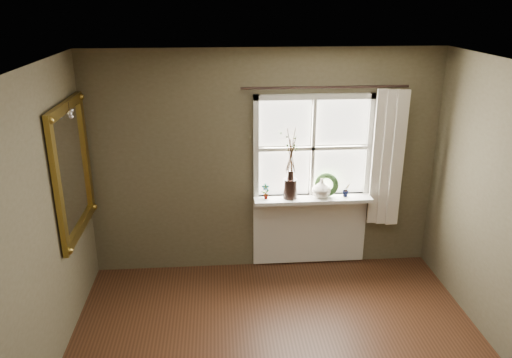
{
  "coord_description": "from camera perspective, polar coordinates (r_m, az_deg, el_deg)",
  "views": [
    {
      "loc": [
        -0.53,
        -3.14,
        3.11
      ],
      "look_at": [
        -0.15,
        1.55,
        1.38
      ],
      "focal_mm": 35.0,
      "sensor_mm": 36.0,
      "label": 1
    }
  ],
  "objects": [
    {
      "name": "potted_plant_right",
      "position": [
        5.86,
        10.27,
        -1.23
      ],
      "size": [
        0.11,
        0.1,
        0.16
      ],
      "primitive_type": "imported",
      "rotation": [
        0.0,
        0.0,
        0.35
      ],
      "color": "#27441E",
      "rests_on": "window_sill"
    },
    {
      "name": "potted_plant_left",
      "position": [
        5.69,
        1.11,
        -1.42
      ],
      "size": [
        0.11,
        0.08,
        0.18
      ],
      "primitive_type": "imported",
      "rotation": [
        0.0,
        0.0,
        0.18
      ],
      "color": "#27441E",
      "rests_on": "window_sill"
    },
    {
      "name": "window_frame",
      "position": [
        5.72,
        6.51,
        3.53
      ],
      "size": [
        1.36,
        0.06,
        1.24
      ],
      "color": "silver",
      "rests_on": "wall_back"
    },
    {
      "name": "window_apron",
      "position": [
        6.09,
        6.13,
        -5.7
      ],
      "size": [
        1.36,
        0.04,
        0.88
      ],
      "primitive_type": "cube",
      "color": "silver",
      "rests_on": "ground"
    },
    {
      "name": "cream_vase",
      "position": [
        5.78,
        7.49,
        -1.02
      ],
      "size": [
        0.24,
        0.24,
        0.23
      ],
      "primitive_type": "imported",
      "rotation": [
        0.0,
        0.0,
        0.15
      ],
      "color": "beige",
      "rests_on": "window_sill"
    },
    {
      "name": "curtain_rod",
      "position": [
        5.52,
        7.95,
        10.34
      ],
      "size": [
        1.84,
        0.03,
        0.03
      ],
      "primitive_type": "cylinder",
      "rotation": [
        0.0,
        1.57,
        0.0
      ],
      "color": "black",
      "rests_on": "wall_back"
    },
    {
      "name": "curtain",
      "position": [
        5.88,
        14.72,
        2.27
      ],
      "size": [
        0.36,
        0.12,
        1.59
      ],
      "primitive_type": "cube",
      "color": "beige",
      "rests_on": "wall_back"
    },
    {
      "name": "gilt_mirror",
      "position": [
        5.24,
        -20.24,
        1.04
      ],
      "size": [
        0.1,
        1.13,
        1.35
      ],
      "color": "white",
      "rests_on": "wall_left"
    },
    {
      "name": "ceiling",
      "position": [
        3.23,
        5.0,
        11.06
      ],
      "size": [
        4.5,
        4.5,
        0.0
      ],
      "primitive_type": "plane",
      "color": "silver",
      "rests_on": "ground"
    },
    {
      "name": "window_sill",
      "position": [
        5.81,
        6.49,
        -2.27
      ],
      "size": [
        1.36,
        0.26,
        0.04
      ],
      "primitive_type": "cube",
      "color": "silver",
      "rests_on": "wall_back"
    },
    {
      "name": "wreath",
      "position": [
        5.83,
        8.06,
        -0.92
      ],
      "size": [
        0.3,
        0.22,
        0.29
      ],
      "primitive_type": "torus",
      "rotation": [
        1.36,
        0.0,
        -0.39
      ],
      "color": "#27441E",
      "rests_on": "window_sill"
    },
    {
      "name": "wall_back",
      "position": [
        5.76,
        0.93,
        1.91
      ],
      "size": [
        4.0,
        0.1,
        2.6
      ],
      "primitive_type": "cube",
      "color": "brown",
      "rests_on": "ground"
    },
    {
      "name": "wall_left",
      "position": [
        3.93,
        -27.11,
        -9.62
      ],
      "size": [
        0.1,
        4.5,
        2.6
      ],
      "primitive_type": "cube",
      "color": "brown",
      "rests_on": "ground"
    },
    {
      "name": "dark_jug",
      "position": [
        5.71,
        3.93,
        -1.09
      ],
      "size": [
        0.21,
        0.21,
        0.23
      ],
      "primitive_type": "cylinder",
      "rotation": [
        0.0,
        0.0,
        -0.43
      ],
      "color": "black",
      "rests_on": "window_sill"
    }
  ]
}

